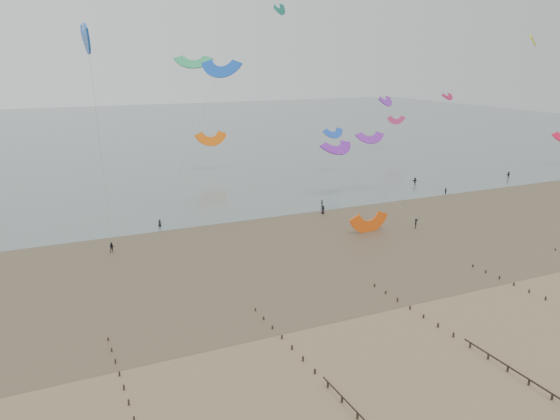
{
  "coord_description": "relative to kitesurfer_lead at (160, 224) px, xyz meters",
  "views": [
    {
      "loc": [
        -37.68,
        -46.52,
        30.64
      ],
      "look_at": [
        -3.17,
        28.0,
        8.0
      ],
      "focal_mm": 35.0,
      "sensor_mm": 36.0,
      "label": 1
    }
  ],
  "objects": [
    {
      "name": "ground",
      "position": [
        17.08,
        -51.75,
        -0.93
      ],
      "size": [
        500.0,
        500.0,
        0.0
      ],
      "primitive_type": "plane",
      "color": "brown",
      "rests_on": "ground"
    },
    {
      "name": "sea_and_shore",
      "position": [
        13.0,
        -17.35,
        -0.92
      ],
      "size": [
        500.0,
        665.0,
        0.03
      ],
      "color": "#475654",
      "rests_on": "ground"
    },
    {
      "name": "kitesurfer_lead",
      "position": [
        0.0,
        0.0,
        0.0
      ],
      "size": [
        0.69,
        0.47,
        1.86
      ],
      "primitive_type": "imported",
      "rotation": [
        0.0,
        0.0,
        3.18
      ],
      "color": "black",
      "rests_on": "ground"
    },
    {
      "name": "kitesurfers",
      "position": [
        45.53,
        -2.26,
        -0.06
      ],
      "size": [
        153.03,
        31.22,
        1.83
      ],
      "color": "black",
      "rests_on": "ground"
    },
    {
      "name": "grounded_kite",
      "position": [
        34.68,
        -18.01,
        -0.93
      ],
      "size": [
        7.63,
        6.18,
        3.96
      ],
      "primitive_type": null,
      "rotation": [
        1.54,
        0.0,
        0.08
      ],
      "color": "#FF5A10",
      "rests_on": "ground"
    },
    {
      "name": "kites_airborne",
      "position": [
        9.65,
        36.64,
        19.25
      ],
      "size": [
        232.1,
        124.44,
        40.19
      ],
      "color": "red",
      "rests_on": "ground"
    }
  ]
}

